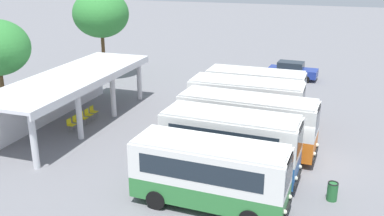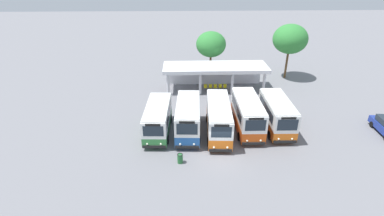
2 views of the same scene
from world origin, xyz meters
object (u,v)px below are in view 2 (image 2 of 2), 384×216
(waiting_chair_second_from_end, at_px, (210,87))
(waiting_chair_middle_seat, at_px, (215,87))
(city_bus_middle_cream, at_px, (219,117))
(litter_bin_apron, at_px, (180,158))
(city_bus_fourth_amber, at_px, (248,113))
(city_bus_fifth_blue, at_px, (277,113))
(waiting_chair_fourth_seat, at_px, (220,87))
(city_bus_second_in_row, at_px, (188,117))
(waiting_chair_end_by_column, at_px, (206,87))
(waiting_chair_fifth_seat, at_px, (225,87))
(city_bus_nearest_orange, at_px, (158,118))

(waiting_chair_second_from_end, relative_size, waiting_chair_middle_seat, 1.00)
(city_bus_middle_cream, height_order, litter_bin_apron, city_bus_middle_cream)
(city_bus_fourth_amber, height_order, city_bus_fifth_blue, city_bus_fourth_amber)
(waiting_chair_middle_seat, distance_m, waiting_chair_fourth_seat, 0.68)
(litter_bin_apron, bearing_deg, city_bus_fourth_amber, 38.47)
(city_bus_second_in_row, xyz_separation_m, waiting_chair_end_by_column, (2.63, 11.15, -1.33))
(waiting_chair_second_from_end, xyz_separation_m, litter_bin_apron, (-4.13, -16.20, -0.07))
(city_bus_second_in_row, relative_size, waiting_chair_fifth_seat, 8.16)
(city_bus_nearest_orange, relative_size, waiting_chair_fourth_seat, 8.16)
(city_bus_nearest_orange, xyz_separation_m, waiting_chair_middle_seat, (7.07, 10.95, -1.18))
(city_bus_middle_cream, bearing_deg, city_bus_fifth_blue, 6.65)
(city_bus_fourth_amber, height_order, waiting_chair_fourth_seat, city_bus_fourth_amber)
(city_bus_nearest_orange, height_order, city_bus_second_in_row, city_bus_second_in_row)
(waiting_chair_middle_seat, bearing_deg, waiting_chair_end_by_column, 177.73)
(city_bus_middle_cream, xyz_separation_m, waiting_chair_end_by_column, (-0.45, 11.36, -1.33))
(waiting_chair_end_by_column, relative_size, waiting_chair_second_from_end, 1.00)
(litter_bin_apron, bearing_deg, city_bus_second_in_row, 80.76)
(waiting_chair_fifth_seat, bearing_deg, city_bus_fifth_blue, -69.80)
(city_bus_second_in_row, bearing_deg, city_bus_fourth_amber, 4.68)
(city_bus_nearest_orange, height_order, litter_bin_apron, city_bus_nearest_orange)
(city_bus_fourth_amber, relative_size, city_bus_fifth_blue, 1.05)
(city_bus_fourth_amber, xyz_separation_m, waiting_chair_second_from_end, (-2.86, 10.65, -1.36))
(waiting_chair_second_from_end, height_order, litter_bin_apron, litter_bin_apron)
(city_bus_fourth_amber, xyz_separation_m, waiting_chair_fifth_seat, (-0.82, 10.62, -1.36))
(waiting_chair_second_from_end, bearing_deg, city_bus_fifth_blue, -60.84)
(waiting_chair_end_by_column, height_order, waiting_chair_fifth_seat, same)
(city_bus_middle_cream, relative_size, waiting_chair_second_from_end, 9.16)
(city_bus_fifth_blue, distance_m, litter_bin_apron, 11.58)
(litter_bin_apron, bearing_deg, city_bus_middle_cream, 51.11)
(city_bus_second_in_row, relative_size, city_bus_fifth_blue, 1.03)
(city_bus_middle_cream, bearing_deg, waiting_chair_fifth_seat, 78.72)
(city_bus_second_in_row, bearing_deg, city_bus_fifth_blue, 3.16)
(waiting_chair_middle_seat, bearing_deg, city_bus_nearest_orange, -122.85)
(waiting_chair_middle_seat, relative_size, litter_bin_apron, 0.96)
(city_bus_second_in_row, height_order, litter_bin_apron, city_bus_second_in_row)
(city_bus_fourth_amber, distance_m, litter_bin_apron, 9.04)
(city_bus_second_in_row, distance_m, city_bus_fourth_amber, 6.19)
(city_bus_fourth_amber, height_order, waiting_chair_fifth_seat, city_bus_fourth_amber)
(city_bus_nearest_orange, xyz_separation_m, litter_bin_apron, (2.26, -5.19, -1.25))
(city_bus_fourth_amber, height_order, waiting_chair_end_by_column, city_bus_fourth_amber)
(city_bus_fourth_amber, height_order, waiting_chair_second_from_end, city_bus_fourth_amber)
(city_bus_nearest_orange, bearing_deg, city_bus_fourth_amber, 2.23)
(city_bus_fifth_blue, relative_size, waiting_chair_middle_seat, 7.94)
(city_bus_second_in_row, xyz_separation_m, waiting_chair_second_from_end, (3.31, 11.15, -1.33))
(city_bus_nearest_orange, height_order, city_bus_fifth_blue, city_bus_fifth_blue)
(city_bus_fifth_blue, height_order, waiting_chair_second_from_end, city_bus_fifth_blue)
(city_bus_fifth_blue, relative_size, waiting_chair_second_from_end, 7.94)
(city_bus_middle_cream, xyz_separation_m, waiting_chair_second_from_end, (0.23, 11.36, -1.33))
(litter_bin_apron, bearing_deg, waiting_chair_end_by_column, 77.96)
(city_bus_nearest_orange, distance_m, city_bus_middle_cream, 6.18)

